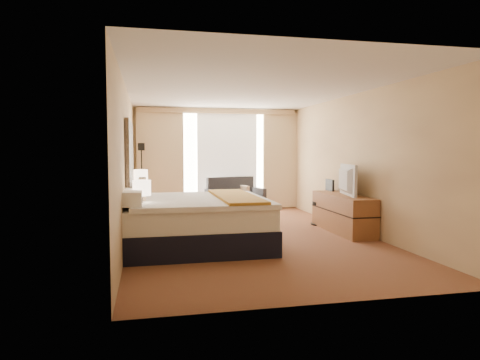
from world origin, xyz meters
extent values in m
cube|color=maroon|center=(0.00, 0.00, 0.00)|extent=(4.20, 7.00, 0.02)
cube|color=silver|center=(0.00, 0.00, 2.60)|extent=(4.20, 7.00, 0.02)
cube|color=#E3C28A|center=(0.00, 3.50, 1.30)|extent=(4.20, 0.02, 2.60)
cube|color=#E3C28A|center=(0.00, -3.50, 1.30)|extent=(4.20, 0.02, 2.60)
cube|color=#E3C28A|center=(-2.10, 0.00, 1.30)|extent=(0.02, 7.00, 2.60)
cube|color=#E3C28A|center=(2.10, 0.00, 1.30)|extent=(0.02, 7.00, 2.60)
cube|color=black|center=(-2.06, 0.20, 1.28)|extent=(0.06, 1.85, 1.50)
cube|color=#965A36|center=(-1.87, -1.05, 0.28)|extent=(0.45, 0.52, 0.55)
cube|color=#965A36|center=(-1.87, 1.45, 0.28)|extent=(0.45, 0.52, 0.55)
cube|color=#965A36|center=(1.83, 0.00, 0.35)|extent=(0.50, 1.80, 0.70)
cube|color=white|center=(0.25, 3.47, 1.32)|extent=(2.30, 0.02, 2.30)
cube|color=beige|center=(-1.45, 3.38, 1.27)|extent=(1.15, 0.09, 2.50)
cube|color=beige|center=(1.65, 3.38, 1.27)|extent=(0.90, 0.09, 2.50)
cube|color=white|center=(0.25, 3.43, 1.27)|extent=(1.55, 0.04, 2.50)
cube|color=#E3C28A|center=(0.00, 3.34, 2.52)|extent=(4.00, 0.16, 0.12)
cube|color=black|center=(-1.05, -0.65, 0.19)|extent=(2.29, 2.07, 0.38)
cube|color=white|center=(-1.05, -0.65, 0.54)|extent=(2.23, 2.01, 0.33)
cube|color=white|center=(-0.96, -0.65, 0.73)|extent=(2.09, 2.09, 0.08)
cube|color=#C1772C|center=(-0.37, -0.65, 0.79)|extent=(0.60, 2.09, 0.04)
cube|color=white|center=(-2.00, -1.15, 0.87)|extent=(0.30, 0.85, 0.20)
cube|color=white|center=(-2.00, -0.15, 0.87)|extent=(0.30, 0.85, 0.20)
cube|color=beige|center=(-1.84, -0.65, 0.91)|extent=(0.11, 0.46, 0.39)
cube|color=maroon|center=(0.38, 3.00, 0.12)|extent=(1.51, 1.06, 0.25)
cube|color=#2B2B2F|center=(0.39, 2.95, 0.32)|extent=(1.38, 0.89, 0.16)
cube|color=#2B2B2F|center=(0.30, 3.29, 0.59)|extent=(1.27, 0.45, 0.54)
cube|color=#2B2B2F|center=(-0.24, 2.84, 0.35)|extent=(0.28, 0.74, 0.44)
cube|color=#2B2B2F|center=(0.99, 3.16, 0.35)|extent=(0.28, 0.74, 0.44)
cube|color=beige|center=(0.63, 3.01, 0.49)|extent=(0.16, 0.35, 0.31)
cube|color=black|center=(-1.90, 3.05, 0.01)|extent=(0.22, 0.22, 0.02)
cylinder|color=black|center=(-1.90, 3.05, 0.79)|extent=(0.03, 0.03, 1.52)
cube|color=black|center=(-1.90, 3.05, 1.62)|extent=(0.16, 0.16, 0.18)
cylinder|color=black|center=(1.75, 0.79, 0.01)|extent=(0.45, 0.45, 0.03)
cylinder|color=black|center=(1.75, 0.79, 0.24)|extent=(0.05, 0.05, 0.41)
cylinder|color=black|center=(1.75, 0.79, 0.45)|extent=(0.40, 0.40, 0.06)
cube|color=black|center=(1.91, 0.79, 0.71)|extent=(0.05, 0.36, 0.45)
cube|color=black|center=(-1.85, -1.05, 0.57)|extent=(0.09, 0.09, 0.04)
cylinder|color=black|center=(-1.85, -1.05, 0.75)|extent=(0.03, 0.03, 0.33)
cylinder|color=#FFE0BF|center=(-1.85, -1.05, 0.99)|extent=(0.26, 0.26, 0.22)
cube|color=black|center=(-1.90, 1.47, 0.57)|extent=(0.10, 0.10, 0.04)
cylinder|color=black|center=(-1.90, 1.47, 0.77)|extent=(0.03, 0.03, 0.35)
cylinder|color=#FFE0BF|center=(-1.90, 1.47, 1.02)|extent=(0.28, 0.28, 0.24)
cube|color=#81A8C8|center=(-1.88, -1.15, 0.61)|extent=(0.13, 0.13, 0.11)
cube|color=black|center=(-1.85, 1.57, 0.58)|extent=(0.20, 0.18, 0.06)
imported|color=black|center=(1.78, -0.08, 0.99)|extent=(0.32, 1.00, 0.57)
camera|label=1|loc=(-1.76, -7.41, 1.54)|focal=32.00mm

